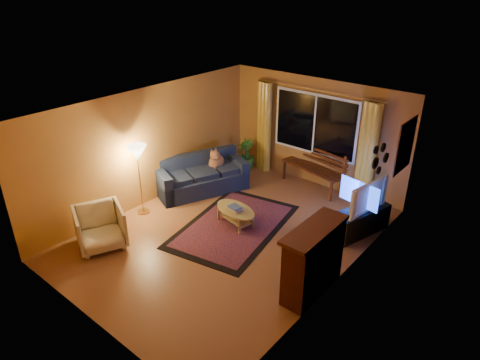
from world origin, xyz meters
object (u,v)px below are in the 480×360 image
Objects in this scene: sofa at (201,174)px; tv_console at (360,221)px; armchair at (100,226)px; floor_lamp at (140,180)px; bench at (312,178)px; coffee_table at (236,217)px.

sofa reaches higher than tv_console.
armchair is 0.56× the size of floor_lamp.
tv_console reaches higher than bench.
tv_console is at bearing 33.33° from sofa.
armchair reaches higher than tv_console.
sofa is at bearing 157.99° from coffee_table.
tv_console is at bearing 32.58° from coffee_table.
bench is 4.86m from armchair.
armchair is (-1.74, -4.53, 0.18)m from bench.
floor_lamp is at bearing -153.94° from coffee_table.
armchair is 4.88m from tv_console.
tv_console is (3.59, 0.68, -0.15)m from sofa.
floor_lamp is at bearing 40.33° from armchair.
armchair is 2.58m from coffee_table.
tv_console reaches higher than coffee_table.
bench is 2.58m from sofa.
tv_console is at bearing 29.63° from floor_lamp.
armchair is at bearing -119.35° from tv_console.
sofa is 2.09× the size of coffee_table.
armchair reaches higher than coffee_table.
sofa reaches higher than coffee_table.
sofa is (-1.86, -1.78, 0.17)m from bench.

